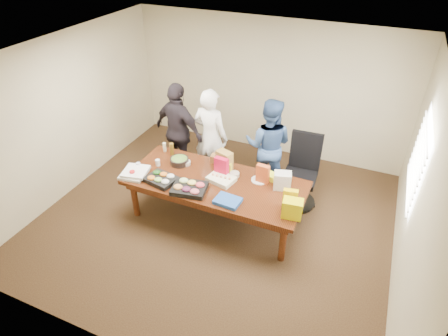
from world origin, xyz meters
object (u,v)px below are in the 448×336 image
at_px(person_center, 211,137).
at_px(person_right, 268,145).
at_px(salad_bowl, 179,161).
at_px(sheet_cake, 221,179).
at_px(office_chair, 300,175).
at_px(conference_table, 216,200).

bearing_deg(person_center, person_right, -163.18).
bearing_deg(person_right, salad_bowl, 32.11).
xyz_separation_m(person_center, sheet_cake, (0.62, -0.94, -0.12)).
height_order(office_chair, sheet_cake, office_chair).
bearing_deg(person_right, office_chair, 149.27).
height_order(sheet_cake, salad_bowl, salad_bowl).
bearing_deg(sheet_cake, conference_table, -137.32).
bearing_deg(conference_table, person_right, 68.65).
relative_size(office_chair, person_right, 0.71).
distance_m(conference_table, sheet_cake, 0.42).
bearing_deg(office_chair, person_center, 174.58).
height_order(person_right, sheet_cake, person_right).
bearing_deg(sheet_cake, office_chair, 51.57).
bearing_deg(person_right, sheet_cake, 64.88).
distance_m(person_right, salad_bowl, 1.57).
bearing_deg(salad_bowl, sheet_cake, -11.87).
height_order(conference_table, office_chair, office_chair).
xyz_separation_m(person_right, sheet_cake, (-0.39, -1.15, -0.08)).
distance_m(office_chair, salad_bowl, 2.02).
height_order(person_center, sheet_cake, person_center).
bearing_deg(sheet_cake, salad_bowl, -179.33).
bearing_deg(salad_bowl, conference_table, -16.34).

